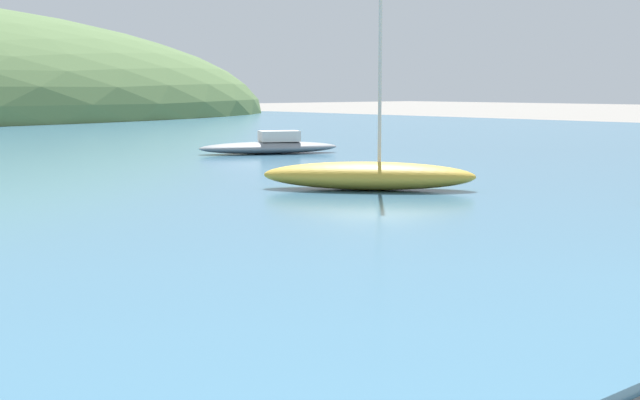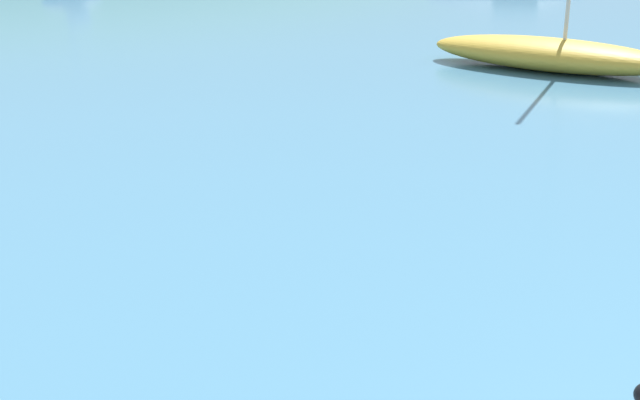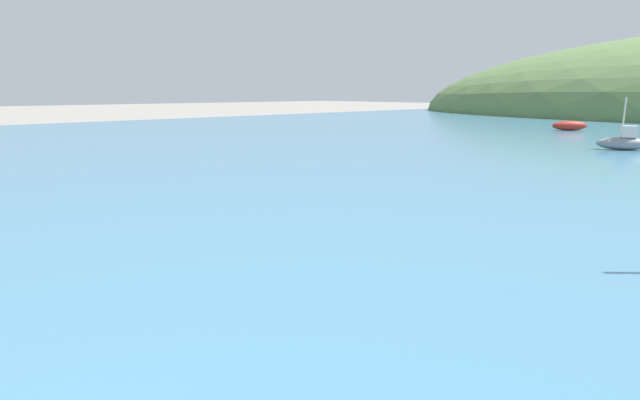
# 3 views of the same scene
# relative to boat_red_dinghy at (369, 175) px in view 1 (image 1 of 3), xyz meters

# --- Properties ---
(boat_red_dinghy) EXTENTS (3.79, 4.10, 5.35)m
(boat_red_dinghy) POSITION_rel_boat_red_dinghy_xyz_m (0.00, 0.00, 0.00)
(boat_red_dinghy) COLOR gold
(boat_red_dinghy) RESTS_ON water
(boat_green_fishing) EXTENTS (4.58, 3.10, 0.72)m
(boat_green_fishing) POSITION_rel_boat_red_dinghy_xyz_m (4.79, 9.24, -0.07)
(boat_green_fishing) COLOR gray
(boat_green_fishing) RESTS_ON water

